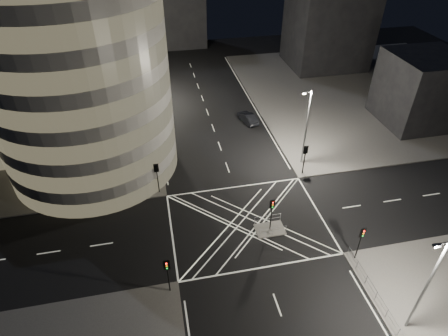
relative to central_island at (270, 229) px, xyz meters
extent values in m
plane|color=black|center=(-2.00, 1.50, -0.07)|extent=(120.00, 120.00, 0.00)
cube|color=#585452|center=(-31.00, 28.50, 0.00)|extent=(42.00, 42.00, 0.15)
cube|color=#585452|center=(27.00, 28.50, 0.00)|extent=(42.00, 42.00, 0.15)
cube|color=slate|center=(0.00, 0.00, 0.00)|extent=(3.00, 2.00, 0.15)
cylinder|color=gray|center=(-18.00, 15.50, 12.57)|extent=(20.00, 20.00, 25.00)
cube|color=gray|center=(-28.00, 25.50, 12.57)|extent=(20.00, 18.00, 25.00)
cube|color=gray|center=(-24.00, 43.50, 11.07)|extent=(24.00, 16.00, 22.00)
cube|color=black|center=(24.00, 41.50, 7.58)|extent=(14.00, 12.00, 15.00)
cube|color=black|center=(28.00, 17.50, 5.08)|extent=(10.00, 10.00, 10.00)
cube|color=black|center=(-6.00, 59.50, 8.93)|extent=(18.00, 8.00, 18.00)
cylinder|color=black|center=(-12.50, 10.50, 1.58)|extent=(0.32, 0.32, 3.02)
ellipsoid|color=black|center=(-12.50, 10.50, 4.23)|extent=(4.15, 4.15, 4.78)
cylinder|color=black|center=(-12.50, 16.50, 1.72)|extent=(0.32, 0.32, 3.28)
ellipsoid|color=black|center=(-12.50, 16.50, 4.59)|extent=(4.48, 4.48, 5.16)
cylinder|color=black|center=(-12.50, 22.50, 2.02)|extent=(0.32, 0.32, 3.89)
ellipsoid|color=black|center=(-12.50, 22.50, 5.24)|extent=(4.64, 4.64, 5.33)
cylinder|color=black|center=(-12.50, 28.50, 1.66)|extent=(0.32, 0.32, 3.16)
ellipsoid|color=black|center=(-12.50, 28.50, 4.42)|extent=(4.30, 4.30, 4.95)
cylinder|color=black|center=(-12.50, 34.50, 1.52)|extent=(0.32, 0.32, 2.89)
ellipsoid|color=black|center=(-12.50, 34.50, 4.01)|extent=(3.80, 3.80, 4.37)
cylinder|color=black|center=(-10.80, 8.30, 1.57)|extent=(0.12, 0.12, 3.00)
cube|color=black|center=(-10.80, 8.30, 3.52)|extent=(0.28, 0.22, 0.90)
cube|color=black|center=(-10.80, 8.30, 3.52)|extent=(0.55, 0.04, 1.10)
cylinder|color=black|center=(-10.80, -5.30, 1.57)|extent=(0.12, 0.12, 3.00)
cube|color=black|center=(-10.80, -5.30, 3.52)|extent=(0.28, 0.22, 0.90)
cube|color=black|center=(-10.80, -5.30, 3.52)|extent=(0.55, 0.04, 1.10)
cylinder|color=black|center=(6.80, 8.30, 1.57)|extent=(0.12, 0.12, 3.00)
cube|color=black|center=(6.80, 8.30, 3.52)|extent=(0.28, 0.22, 0.90)
cube|color=black|center=(6.80, 8.30, 3.52)|extent=(0.55, 0.04, 1.10)
cylinder|color=black|center=(6.80, -5.30, 1.57)|extent=(0.12, 0.12, 3.00)
cube|color=black|center=(6.80, -5.30, 3.52)|extent=(0.28, 0.22, 0.90)
cube|color=black|center=(6.80, -5.30, 3.52)|extent=(0.55, 0.04, 1.10)
cylinder|color=black|center=(0.00, 0.00, 1.57)|extent=(0.12, 0.12, 3.00)
cube|color=black|center=(0.00, 0.00, 3.52)|extent=(0.28, 0.22, 0.90)
cube|color=black|center=(0.00, 0.00, 3.52)|extent=(0.55, 0.04, 1.10)
cylinder|color=slate|center=(-11.50, 13.50, 5.08)|extent=(0.20, 0.20, 10.00)
cylinder|color=slate|center=(-11.05, 13.50, 9.93)|extent=(0.90, 0.10, 0.10)
cube|color=slate|center=(-10.60, 13.50, 9.83)|extent=(0.50, 0.25, 0.18)
cube|color=white|center=(-10.60, 13.50, 9.72)|extent=(0.42, 0.20, 0.05)
cylinder|color=slate|center=(-11.50, 31.50, 5.08)|extent=(0.20, 0.20, 10.00)
cylinder|color=slate|center=(-11.05, 31.50, 9.93)|extent=(0.90, 0.10, 0.10)
cube|color=slate|center=(-10.60, 31.50, 9.83)|extent=(0.50, 0.25, 0.18)
cube|color=white|center=(-10.60, 31.50, 9.72)|extent=(0.42, 0.20, 0.05)
cylinder|color=slate|center=(7.50, 10.50, 5.08)|extent=(0.20, 0.20, 10.00)
cylinder|color=slate|center=(7.05, 10.50, 9.93)|extent=(0.90, 0.10, 0.10)
cube|color=slate|center=(6.60, 10.50, 9.83)|extent=(0.50, 0.25, 0.18)
cube|color=white|center=(6.60, 10.50, 9.72)|extent=(0.42, 0.20, 0.05)
cylinder|color=slate|center=(7.50, -12.50, 5.08)|extent=(0.20, 0.20, 10.00)
cylinder|color=slate|center=(7.05, -12.50, 9.93)|extent=(0.90, 0.10, 0.10)
cube|color=slate|center=(6.60, -12.50, 9.83)|extent=(0.50, 0.25, 0.18)
cube|color=white|center=(6.60, -12.50, 9.72)|extent=(0.42, 0.20, 0.05)
cube|color=slate|center=(6.30, -10.65, 0.62)|extent=(0.06, 11.70, 1.10)
cube|color=slate|center=(0.00, -0.90, 0.62)|extent=(2.80, 0.06, 1.10)
cube|color=slate|center=(0.00, 0.90, 0.62)|extent=(2.80, 0.06, 1.10)
imported|color=black|center=(3.44, 22.18, 0.64)|extent=(2.50, 4.60, 1.44)
camera|label=1|loc=(-10.23, -25.69, 28.32)|focal=30.00mm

